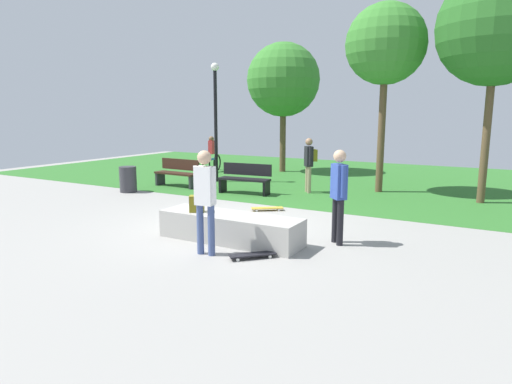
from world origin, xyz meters
TOP-DOWN VIEW (x-y plane):
  - ground_plane at (0.00, 0.00)m, footprint 28.00×28.00m
  - grass_lawn at (0.00, 8.11)m, footprint 26.60×11.79m
  - concrete_ledge at (0.70, -1.11)m, footprint 2.83×0.78m
  - backpack_on_ledge at (0.02, -1.23)m, footprint 0.34×0.32m
  - skater_performing_trick at (0.77, -1.99)m, footprint 0.43×0.24m
  - skater_watching at (2.53, -0.24)m, footprint 0.37×0.37m
  - skateboard_by_ledge at (1.58, -1.77)m, footprint 0.70×0.71m
  - skateboard_spare at (0.05, 1.62)m, footprint 0.77×0.63m
  - park_bench_by_oak at (-4.31, 3.44)m, footprint 1.62×0.54m
  - park_bench_center_lawn at (-1.66, 3.41)m, footprint 1.64×0.62m
  - tree_broad_elm at (-2.96, 8.65)m, footprint 2.97×2.97m
  - tree_tall_oak at (1.80, 5.74)m, footprint 2.37×2.37m
  - tree_young_birch at (4.67, 5.38)m, footprint 2.97×2.97m
  - lamp_post at (-3.79, 4.97)m, footprint 0.28×0.28m
  - trash_bin at (-4.98, 1.87)m, footprint 0.52×0.52m
  - pedestrian_with_backpack at (-0.05, 4.55)m, footprint 0.45×0.44m
  - cyclist_on_bicycle at (-5.47, 7.07)m, footprint 0.40×1.80m

SIDE VIEW (x-z plane):
  - ground_plane at x=0.00m, z-range 0.00..0.00m
  - grass_lawn at x=0.00m, z-range 0.00..0.01m
  - skateboard_by_ledge at x=1.58m, z-range 0.02..0.10m
  - skateboard_spare at x=0.05m, z-range 0.02..0.10m
  - concrete_ledge at x=0.70m, z-range 0.00..0.53m
  - trash_bin at x=-4.98m, z-range 0.00..0.79m
  - park_bench_by_oak at x=-4.31m, z-range 0.03..0.94m
  - park_bench_center_lawn at x=-1.66m, z-range 0.03..0.94m
  - cyclist_on_bicycle at x=-5.47m, z-range -0.13..1.39m
  - backpack_on_ledge at x=0.02m, z-range 0.53..0.85m
  - pedestrian_with_backpack at x=-0.05m, z-range 0.17..1.84m
  - skater_watching at x=2.53m, z-range 0.16..1.92m
  - skater_performing_trick at x=0.77m, z-range 0.17..1.97m
  - lamp_post at x=-3.79m, z-range 0.45..4.58m
  - tree_broad_elm at x=-2.96m, z-range 1.12..6.37m
  - tree_tall_oak at x=1.80m, z-range 1.59..7.21m
  - tree_young_birch at x=4.67m, z-range 1.53..7.61m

